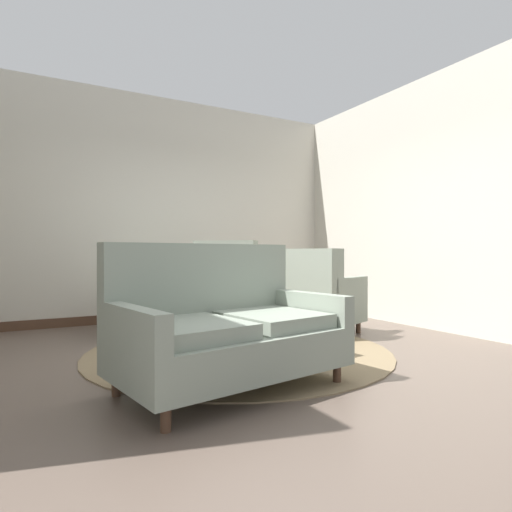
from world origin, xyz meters
TOP-DOWN VIEW (x-y plane):
  - ground at (0.00, 0.00)m, footprint 7.42×7.42m
  - wall_back at (0.00, 2.64)m, footprint 5.46×0.08m
  - wall_right at (2.65, 0.79)m, footprint 0.08×3.69m
  - baseboard_back at (0.00, 2.58)m, footprint 5.30×0.03m
  - area_rug at (0.00, 0.30)m, footprint 2.89×2.89m
  - coffee_table at (-0.20, 0.25)m, footprint 0.89×0.89m
  - porcelain_vase at (-0.25, 0.25)m, footprint 0.15×0.15m
  - settee at (-0.57, -0.63)m, footprint 1.69×1.13m
  - armchair_far_left at (1.18, 0.58)m, footprint 1.03×0.97m
  - armchair_foreground_right at (0.41, 1.37)m, footprint 1.10×1.11m
  - armchair_back_corner at (-0.49, 1.61)m, footprint 0.85×0.86m
  - side_table at (1.11, 1.06)m, footprint 0.47×0.47m

SIDE VIEW (x-z plane):
  - ground at x=0.00m, z-range 0.00..0.00m
  - area_rug at x=0.00m, z-range 0.00..0.01m
  - baseboard_back at x=0.00m, z-range 0.00..0.12m
  - coffee_table at x=-0.20m, z-range 0.16..0.65m
  - settee at x=-0.57m, z-range -0.10..0.92m
  - armchair_back_corner at x=-0.49m, z-range -0.07..0.91m
  - side_table at x=1.11m, z-range 0.07..0.77m
  - armchair_far_left at x=1.18m, z-range -0.07..0.93m
  - armchair_foreground_right at x=0.41m, z-range -0.09..1.00m
  - porcelain_vase at x=-0.25m, z-range 0.46..0.84m
  - wall_back at x=0.00m, z-range 0.00..3.17m
  - wall_right at x=2.65m, z-range 0.00..3.17m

